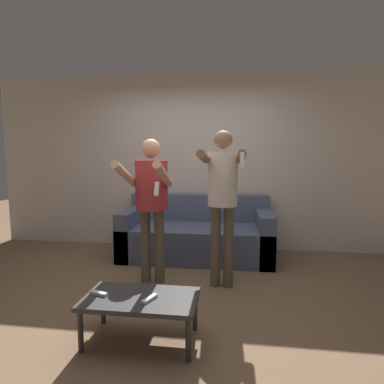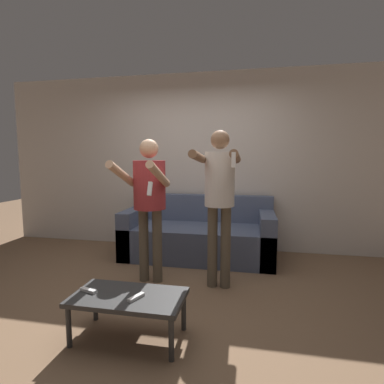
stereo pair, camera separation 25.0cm
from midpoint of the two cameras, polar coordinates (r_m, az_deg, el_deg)
name	(u,v)px [view 1 (the left image)]	position (r m, az deg, el deg)	size (l,w,h in m)	color
ground_plane	(172,297)	(3.26, -6.13, -19.26)	(14.00, 14.00, 0.00)	brown
wall_back	(194,162)	(4.69, -1.20, 5.72)	(6.40, 0.06, 2.70)	beige
couch	(196,236)	(4.34, -0.80, -8.43)	(2.09, 0.92, 0.86)	#4C5670
person_standing_left	(151,193)	(3.34, -9.91, -0.26)	(0.48, 0.77, 1.62)	brown
person_standing_right	(223,190)	(3.19, 3.63, 0.40)	(0.44, 0.78, 1.70)	brown
coffee_table	(141,302)	(2.50, -12.74, -19.73)	(0.87, 0.47, 0.35)	#2D2D2D
remote_near	(150,299)	(2.41, -11.19, -19.37)	(0.09, 0.15, 0.02)	white
remote_far	(99,293)	(2.59, -20.17, -17.70)	(0.15, 0.08, 0.02)	white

